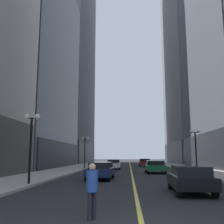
% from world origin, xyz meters
% --- Properties ---
extents(ground_plane, '(200.00, 200.00, 0.00)m').
position_xyz_m(ground_plane, '(0.00, 35.00, 0.00)').
color(ground_plane, '#262628').
extents(sidewalk_left, '(4.50, 78.00, 0.15)m').
position_xyz_m(sidewalk_left, '(-8.25, 35.00, 0.07)').
color(sidewalk_left, '#ADA8A0').
rests_on(sidewalk_left, ground).
extents(sidewalk_right, '(4.50, 78.00, 0.15)m').
position_xyz_m(sidewalk_right, '(8.25, 35.00, 0.07)').
color(sidewalk_right, '#ADA8A0').
rests_on(sidewalk_right, ground).
extents(lane_centre_stripe, '(0.16, 70.00, 0.01)m').
position_xyz_m(lane_centre_stripe, '(0.00, 35.00, 0.00)').
color(lane_centre_stripe, '#E5D64C').
rests_on(lane_centre_stripe, ground).
extents(building_left_mid, '(12.73, 24.00, 32.51)m').
position_xyz_m(building_left_mid, '(-16.76, 34.50, 16.19)').
color(building_left_mid, '#4C515B').
rests_on(building_left_mid, ground).
extents(building_left_far, '(12.31, 26.00, 82.00)m').
position_xyz_m(building_left_far, '(-16.56, 60.00, 40.91)').
color(building_left_far, slate).
rests_on(building_left_far, ground).
extents(building_right_far, '(15.29, 26.00, 70.72)m').
position_xyz_m(building_right_far, '(18.05, 60.00, 35.29)').
color(building_right_far, gray).
rests_on(building_right_far, ground).
extents(car_black, '(1.96, 4.34, 1.32)m').
position_xyz_m(car_black, '(2.71, 7.84, 0.72)').
color(car_black, black).
rests_on(car_black, ground).
extents(car_navy, '(2.02, 4.35, 1.32)m').
position_xyz_m(car_navy, '(-2.51, 15.06, 0.72)').
color(car_navy, '#141E4C').
rests_on(car_navy, ground).
extents(car_green, '(1.95, 4.14, 1.32)m').
position_xyz_m(car_green, '(2.48, 22.88, 0.72)').
color(car_green, '#196038').
rests_on(car_green, ground).
extents(car_white, '(1.81, 4.29, 1.32)m').
position_xyz_m(car_white, '(-2.32, 30.40, 0.72)').
color(car_white, silver).
rests_on(car_white, ground).
extents(car_maroon, '(2.00, 4.34, 1.32)m').
position_xyz_m(car_maroon, '(2.48, 40.92, 0.72)').
color(car_maroon, maroon).
rests_on(car_maroon, ground).
extents(pedestrian_in_blue_hoodie, '(0.48, 0.48, 1.61)m').
position_xyz_m(pedestrian_in_blue_hoodie, '(-1.42, 2.15, 0.93)').
color(pedestrian_in_blue_hoodie, black).
rests_on(pedestrian_in_blue_hoodie, ground).
extents(street_lamp_left_near, '(1.06, 0.36, 4.43)m').
position_xyz_m(street_lamp_left_near, '(-6.40, 10.28, 3.26)').
color(street_lamp_left_near, black).
rests_on(street_lamp_left_near, ground).
extents(street_lamp_left_far, '(1.06, 0.36, 4.43)m').
position_xyz_m(street_lamp_left_far, '(-6.40, 30.99, 3.26)').
color(street_lamp_left_far, black).
rests_on(street_lamp_left_far, ground).
extents(street_lamp_right_mid, '(1.06, 0.36, 4.43)m').
position_xyz_m(street_lamp_right_mid, '(6.40, 21.08, 3.26)').
color(street_lamp_right_mid, black).
rests_on(street_lamp_right_mid, ground).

